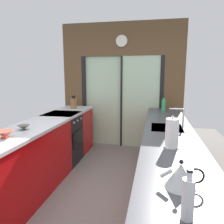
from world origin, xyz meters
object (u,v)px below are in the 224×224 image
Objects in this scene: soap_bottle_far at (163,105)px; mixing_bowl_far at (24,127)px; mixing_bowl_near at (5,134)px; soap_bottle_near at (188,198)px; kettle at (181,176)px; paper_towel_roll at (172,133)px; oven_range at (63,138)px; knife_block at (74,103)px.

mixing_bowl_far is at bearing -134.45° from soap_bottle_far.
soap_bottle_near is (1.78, -1.02, 0.07)m from mixing_bowl_near.
mixing_bowl_near is 2.81m from soap_bottle_far.
paper_towel_roll is (-0.00, 0.75, 0.06)m from kettle.
oven_range is 3.34× the size of knife_block.
paper_towel_roll is at bearing 90.00° from soap_bottle_near.
kettle is 0.30m from soap_bottle_near.
knife_block is (0.00, 1.72, 0.07)m from mixing_bowl_far.
knife_block is at bearing 131.00° from paper_towel_roll.
mixing_bowl_far is at bearing 169.61° from paper_towel_roll.
kettle reaches higher than oven_range.
paper_towel_roll is at bearing -39.96° from oven_range.
knife_block is at bearing 88.05° from oven_range.
soap_bottle_far is 2.14m from paper_towel_roll.
soap_bottle_near reaches higher than kettle.
mixing_bowl_near is at bearing 158.02° from kettle.
mixing_bowl_near is at bearing -129.39° from soap_bottle_far.
soap_bottle_far is at bearing 90.00° from soap_bottle_near.
mixing_bowl_near is 1.30× the size of mixing_bowl_far.
paper_towel_roll reaches higher than mixing_bowl_near.
soap_bottle_far reaches higher than mixing_bowl_far.
mixing_bowl_far is 2.25m from soap_bottle_near.
mixing_bowl_near is 2.08m from knife_block.
mixing_bowl_far is at bearing 90.00° from mixing_bowl_near.
mixing_bowl_far is at bearing 142.35° from soap_bottle_near.
mixing_bowl_near is 0.76× the size of soap_bottle_near.
oven_range is 2.93m from kettle.
soap_bottle_far is at bearing 50.61° from mixing_bowl_near.
kettle is at bearing -89.97° from soap_bottle_far.
knife_block is 0.88× the size of paper_towel_roll.
knife_block is at bearing -177.01° from soap_bottle_far.
soap_bottle_far is at bearing 45.55° from mixing_bowl_far.
mixing_bowl_far reaches higher than oven_range.
oven_range is 2.42m from paper_towel_roll.
mixing_bowl_far is 1.72m from knife_block.
paper_towel_roll is at bearing -90.00° from soap_bottle_far.
mixing_bowl_near is 0.63× the size of paper_towel_roll.
paper_towel_roll is (1.78, 0.03, 0.10)m from mixing_bowl_near.
paper_towel_roll is (1.78, -2.05, 0.03)m from knife_block.
mixing_bowl_near is at bearing 150.19° from soap_bottle_near.
kettle is 0.75m from paper_towel_roll.
oven_range is at bearing 90.69° from mixing_bowl_near.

